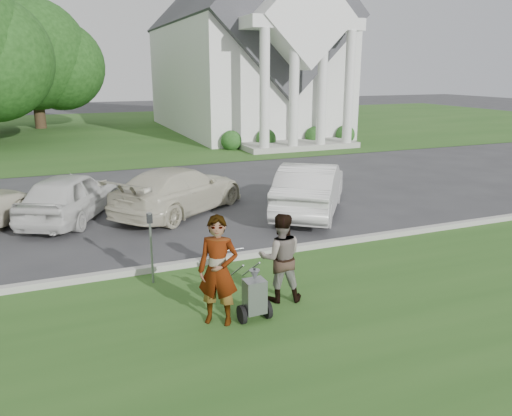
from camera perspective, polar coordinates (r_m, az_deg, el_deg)
ground at (r=10.60m, az=-2.96°, el=-7.22°), size 120.00×120.00×0.00m
grass_strip at (r=8.11m, az=4.23°, el=-14.82°), size 80.00×7.00×0.01m
church_lawn at (r=36.62m, az=-17.08°, el=8.47°), size 80.00×30.00×0.01m
curb at (r=11.05m, az=-3.90°, el=-5.83°), size 80.00×0.18×0.15m
church at (r=34.62m, az=-1.46°, el=18.61°), size 9.19×19.00×24.10m
tree_back at (r=39.25m, az=-24.11°, el=15.19°), size 9.61×7.60×8.89m
striping_cart at (r=8.47m, az=-0.20°, el=-10.14°), size 0.55×1.08×0.99m
person_left at (r=8.20m, az=-4.35°, el=-7.25°), size 0.81×0.74×1.85m
person_right at (r=9.02m, az=2.80°, el=-5.75°), size 0.94×0.82×1.64m
parking_meter_near at (r=9.89m, az=-11.94°, el=-3.54°), size 0.11×0.09×1.46m
car_b at (r=14.89m, az=-20.46°, el=1.32°), size 3.26×4.34×1.38m
car_c at (r=14.83m, az=-8.78°, el=2.04°), size 4.85×4.36×1.35m
car_d at (r=14.70m, az=6.19°, el=2.29°), size 3.93×4.60×1.49m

